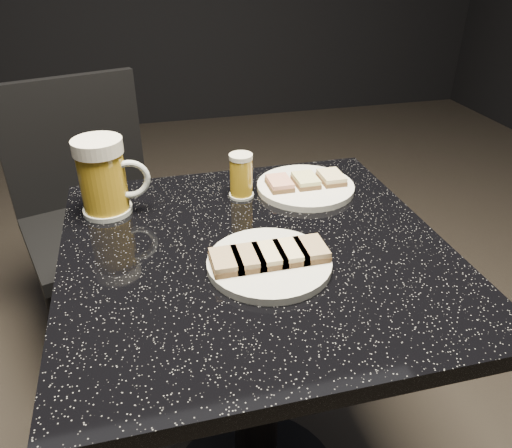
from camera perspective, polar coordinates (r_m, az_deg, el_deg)
The scene contains 8 objects.
plate_large at distance 0.86m, azimuth 1.52°, elevation -4.49°, with size 0.22×0.22×0.01m, color silver.
plate_small at distance 1.12m, azimuth 5.66°, elevation 4.23°, with size 0.22×0.22×0.01m, color white.
table at distance 1.07m, azimuth 0.00°, elevation -13.67°, with size 0.70×0.70×0.75m.
beer_mug at distance 1.04m, azimuth -16.98°, elevation 5.18°, with size 0.14×0.10×0.16m.
beer_tumbler at distance 1.07m, azimuth -1.71°, elevation 5.51°, with size 0.05×0.05×0.10m.
chair at distance 1.65m, azimuth -18.10°, elevation 1.71°, with size 0.53×0.53×0.88m.
canapes_on_plate_large at distance 0.85m, azimuth 1.53°, elevation -3.59°, with size 0.20×0.07×0.02m.
canapes_on_plate_small at distance 1.12m, azimuth 5.71°, elevation 4.98°, with size 0.17×0.07×0.02m.
Camera 1 is at (-0.19, -0.74, 1.25)m, focal length 35.00 mm.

